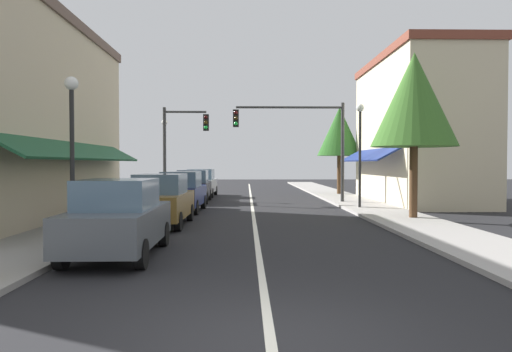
% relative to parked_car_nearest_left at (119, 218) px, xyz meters
% --- Properties ---
extents(ground_plane, '(80.00, 80.00, 0.00)m').
position_rel_parked_car_nearest_left_xyz_m(ground_plane, '(3.19, 12.67, -0.88)').
color(ground_plane, black).
extents(sidewalk_left, '(2.60, 56.00, 0.12)m').
position_rel_parked_car_nearest_left_xyz_m(sidewalk_left, '(-2.31, 12.67, -0.82)').
color(sidewalk_left, gray).
rests_on(sidewalk_left, ground).
extents(sidewalk_right, '(2.60, 56.00, 0.12)m').
position_rel_parked_car_nearest_left_xyz_m(sidewalk_right, '(8.69, 12.67, -0.82)').
color(sidewalk_right, '#A39E99').
rests_on(sidewalk_right, ground).
extents(lane_center_stripe, '(0.14, 52.00, 0.01)m').
position_rel_parked_car_nearest_left_xyz_m(lane_center_stripe, '(3.19, 12.67, -0.88)').
color(lane_center_stripe, silver).
rests_on(lane_center_stripe, ground).
extents(storefront_left_block, '(6.19, 14.20, 7.68)m').
position_rel_parked_car_nearest_left_xyz_m(storefront_left_block, '(-6.04, 6.67, 2.96)').
color(storefront_left_block, '#BCAD8E').
rests_on(storefront_left_block, ground).
extents(storefront_right_block, '(5.59, 10.20, 7.90)m').
position_rel_parked_car_nearest_left_xyz_m(storefront_right_block, '(12.13, 14.67, 3.07)').
color(storefront_right_block, beige).
rests_on(storefront_right_block, ground).
extents(parked_car_nearest_left, '(1.81, 4.11, 1.77)m').
position_rel_parked_car_nearest_left_xyz_m(parked_car_nearest_left, '(0.00, 0.00, 0.00)').
color(parked_car_nearest_left, '#4C5156').
rests_on(parked_car_nearest_left, ground).
extents(parked_car_second_left, '(1.84, 4.13, 1.77)m').
position_rel_parked_car_nearest_left_xyz_m(parked_car_second_left, '(0.00, 5.39, 0.00)').
color(parked_car_second_left, brown).
rests_on(parked_car_second_left, ground).
extents(parked_car_third_left, '(1.88, 4.15, 1.77)m').
position_rel_parked_car_nearest_left_xyz_m(parked_car_third_left, '(0.05, 10.16, 0.00)').
color(parked_car_third_left, navy).
rests_on(parked_car_third_left, ground).
extents(parked_car_far_left, '(1.82, 4.12, 1.77)m').
position_rel_parked_car_nearest_left_xyz_m(parked_car_far_left, '(-0.01, 15.28, 0.00)').
color(parked_car_far_left, black).
rests_on(parked_car_far_left, ground).
extents(parked_car_distant_left, '(1.87, 4.15, 1.77)m').
position_rel_parked_car_nearest_left_xyz_m(parked_car_distant_left, '(0.01, 19.78, 0.00)').
color(parked_car_distant_left, '#B7BABF').
rests_on(parked_car_distant_left, ground).
extents(traffic_signal_mast_arm, '(5.87, 0.50, 5.33)m').
position_rel_parked_car_nearest_left_xyz_m(traffic_signal_mast_arm, '(5.87, 14.11, 2.83)').
color(traffic_signal_mast_arm, '#333333').
rests_on(traffic_signal_mast_arm, ground).
extents(traffic_signal_left_corner, '(2.55, 0.50, 5.22)m').
position_rel_parked_car_nearest_left_xyz_m(traffic_signal_left_corner, '(-0.77, 15.42, 2.54)').
color(traffic_signal_left_corner, '#333333').
rests_on(traffic_signal_left_corner, ground).
extents(street_lamp_left_near, '(0.36, 0.36, 4.43)m').
position_rel_parked_car_nearest_left_xyz_m(street_lamp_left_near, '(-1.73, 1.90, 2.14)').
color(street_lamp_left_near, black).
rests_on(street_lamp_left_near, ground).
extents(street_lamp_right_mid, '(0.36, 0.36, 4.85)m').
position_rel_parked_car_nearest_left_xyz_m(street_lamp_right_mid, '(8.11, 10.84, 2.38)').
color(street_lamp_right_mid, black).
rests_on(street_lamp_right_mid, ground).
extents(street_lamp_left_far, '(0.36, 0.36, 4.77)m').
position_rel_parked_car_nearest_left_xyz_m(street_lamp_left_far, '(-2.00, 17.81, 2.34)').
color(street_lamp_left_far, black).
rests_on(street_lamp_left_far, ground).
extents(tree_right_near, '(3.17, 3.17, 6.23)m').
position_rel_parked_car_nearest_left_xyz_m(tree_right_near, '(9.12, 6.69, 3.59)').
color(tree_right_near, '#4C331E').
rests_on(tree_right_near, ground).
extents(tree_right_far, '(2.93, 2.93, 5.87)m').
position_rel_parked_car_nearest_left_xyz_m(tree_right_far, '(9.08, 20.54, 3.35)').
color(tree_right_far, '#4C331E').
rests_on(tree_right_far, ground).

